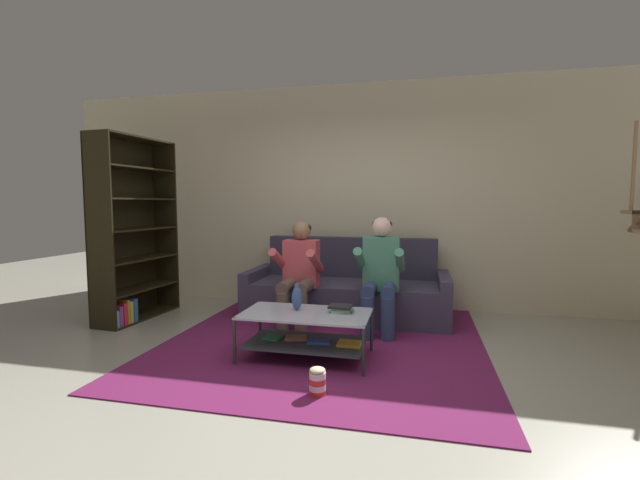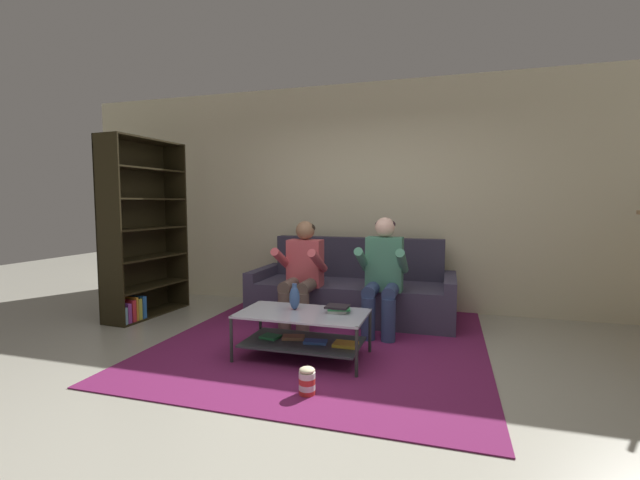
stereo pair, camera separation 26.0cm
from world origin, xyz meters
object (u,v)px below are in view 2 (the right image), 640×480
person_seated_left (302,269)px  book_stack (338,309)px  person_seated_right (383,271)px  vase (295,297)px  popcorn_tub (307,381)px  couch (352,292)px  bookshelf (140,238)px  coffee_table (304,328)px

person_seated_left → book_stack: (0.62, -0.83, -0.20)m
person_seated_right → vase: (-0.67, -0.85, -0.14)m
popcorn_tub → person_seated_right: bearing=79.6°
couch → person_seated_right: bearing=-51.0°
couch → bookshelf: bearing=-165.1°
vase → book_stack: size_ratio=1.05×
couch → coffee_table: couch is taller
person_seated_left → coffee_table: person_seated_left is taller
coffee_table → popcorn_tub: (0.26, -0.69, -0.17)m
coffee_table → vase: bearing=146.0°
vase → book_stack: (0.40, 0.02, -0.08)m
couch → book_stack: size_ratio=10.52×
person_seated_left → book_stack: person_seated_left is taller
popcorn_tub → vase: bearing=116.0°
bookshelf → coffee_table: bearing=-19.0°
person_seated_right → vase: person_seated_right is taller
couch → vase: size_ratio=9.99×
bookshelf → book_stack: bearing=-15.2°
person_seated_left → bookshelf: (-2.03, -0.11, 0.31)m
person_seated_left → coffee_table: size_ratio=1.04×
person_seated_left → bookshelf: bearing=-177.0°
person_seated_right → coffee_table: bearing=-121.0°
bookshelf → person_seated_right: bearing=2.2°
vase → popcorn_tub: size_ratio=1.15×
couch → popcorn_tub: (0.15, -2.16, -0.20)m
coffee_table → bookshelf: bearing=161.0°
coffee_table → person_seated_right: bearing=59.0°
vase → coffee_table: bearing=-34.0°
vase → popcorn_tub: bearing=-64.0°
person_seated_left → person_seated_right: person_seated_right is taller
vase → book_stack: 0.41m
person_seated_left → bookshelf: 2.06m
person_seated_right → vase: bearing=-128.1°
book_stack → popcorn_tub: bearing=-91.8°
couch → bookshelf: bookshelf is taller
coffee_table → couch: bearing=85.7°
vase → bookshelf: (-2.26, 0.74, 0.42)m
coffee_table → vase: 0.29m
vase → bookshelf: size_ratio=0.11×
couch → bookshelf: size_ratio=1.12×
person_seated_right → vase: size_ratio=5.12×
bookshelf → popcorn_tub: (2.63, -1.50, -0.84)m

